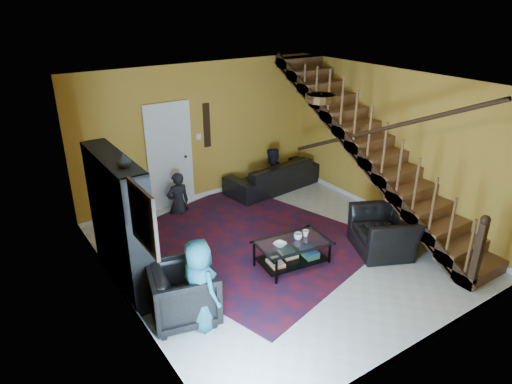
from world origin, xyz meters
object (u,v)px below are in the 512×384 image
(sofa, at_px, (273,175))
(coffee_table, at_px, (292,252))
(armchair_left, at_px, (184,293))
(armchair_right, at_px, (384,232))
(bookshelf, at_px, (121,225))

(sofa, bearing_deg, coffee_table, 53.58)
(armchair_left, relative_size, armchair_right, 0.82)
(coffee_table, bearing_deg, sofa, 59.96)
(armchair_left, bearing_deg, coffee_table, -69.81)
(sofa, bearing_deg, bookshelf, 17.14)
(sofa, distance_m, armchair_right, 3.20)
(sofa, distance_m, armchair_left, 4.61)
(bookshelf, relative_size, armchair_left, 2.31)
(sofa, height_order, armchair_left, armchair_left)
(bookshelf, height_order, armchair_left, bookshelf)
(armchair_right, distance_m, coffee_table, 1.65)
(armchair_left, height_order, armchair_right, armchair_left)
(armchair_right, relative_size, coffee_table, 0.89)
(armchair_left, distance_m, coffee_table, 2.00)
(bookshelf, bearing_deg, armchair_right, -20.97)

